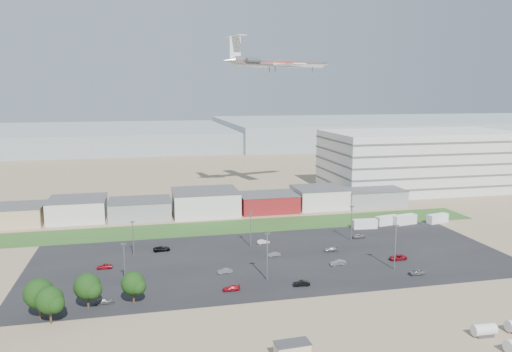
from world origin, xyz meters
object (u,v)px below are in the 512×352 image
object	(u,v)px
parked_car_3	(231,288)
parked_car_7	(274,254)
parked_car_13	(301,283)
parked_car_0	(398,257)
parked_car_4	(225,271)
parked_car_10	(105,301)
portable_shed	(292,351)
airliner	(280,62)
parked_car_12	(330,249)
parked_car_1	(338,263)
parked_car_5	(104,266)
parked_car_8	(359,236)
parked_car_9	(162,249)
storage_tank_nw	(484,330)
parked_car_2	(417,272)
box_trailer_a	(365,224)
parked_car_11	(263,242)

from	to	relation	value
parked_car_3	parked_car_7	xyz separation A→B (m)	(14.59, 19.64, -0.00)
parked_car_3	parked_car_13	distance (m)	15.37
parked_car_0	parked_car_4	bearing A→B (deg)	-95.89
parked_car_10	parked_car_0	bearing A→B (deg)	-83.66
portable_shed	parked_car_10	xyz separation A→B (m)	(-30.42, 28.39, -0.87)
parked_car_4	airliner	bearing A→B (deg)	153.80
parked_car_7	parked_car_12	world-z (taller)	parked_car_12
parked_car_12	parked_car_1	bearing A→B (deg)	-8.99
portable_shed	airliner	distance (m)	135.38
portable_shed	airliner	xyz separation A→B (m)	(31.20, 121.21, 51.61)
parked_car_3	parked_car_5	size ratio (longest dim) A/B	1.04
portable_shed	parked_car_8	distance (m)	70.10
parked_car_1	parked_car_4	world-z (taller)	parked_car_1
parked_car_0	parked_car_10	bearing A→B (deg)	-86.44
parked_car_9	parked_car_13	distance (m)	42.39
parked_car_4	parked_car_3	bearing A→B (deg)	-4.60
storage_tank_nw	parked_car_1	xyz separation A→B (m)	(-11.04, 39.06, -0.57)
parked_car_2	portable_shed	bearing A→B (deg)	-51.24
parked_car_1	parked_car_12	distance (m)	10.81
parked_car_9	parked_car_3	bearing A→B (deg)	-161.82
box_trailer_a	parked_car_3	distance (m)	62.46
parked_car_8	parked_car_4	bearing A→B (deg)	107.05
parked_car_5	parked_car_13	size ratio (longest dim) A/B	1.00
parked_car_8	storage_tank_nw	bearing A→B (deg)	169.32
box_trailer_a	parked_car_2	world-z (taller)	box_trailer_a
airliner	parked_car_11	xyz separation A→B (m)	(-21.32, -61.25, -52.45)
parked_car_4	parked_car_12	distance (m)	31.44
parked_car_5	parked_car_1	bearing A→B (deg)	79.95
storage_tank_nw	airliner	size ratio (longest dim) A/B	0.08
box_trailer_a	parked_car_13	xyz separation A→B (m)	(-33.41, -39.87, -0.80)
parked_car_8	parked_car_10	bearing A→B (deg)	106.73
portable_shed	parked_car_2	bearing A→B (deg)	33.75
storage_tank_nw	parked_car_12	bearing A→B (deg)	100.13
parked_car_7	parked_car_9	distance (m)	29.91
parked_car_7	parked_car_0	bearing A→B (deg)	67.71
airliner	parked_car_5	distance (m)	109.22
parked_car_10	parked_car_11	size ratio (longest dim) A/B	1.09
portable_shed	parked_car_13	size ratio (longest dim) A/B	1.54
parked_car_4	parked_car_13	distance (m)	18.82
parked_car_3	parked_car_2	bearing A→B (deg)	89.82
box_trailer_a	parked_car_12	world-z (taller)	box_trailer_a
storage_tank_nw	parked_car_9	world-z (taller)	storage_tank_nw
parked_car_13	parked_car_5	bearing A→B (deg)	-111.26
storage_tank_nw	parked_car_4	world-z (taller)	storage_tank_nw
parked_car_9	airliner	bearing A→B (deg)	-44.08
parked_car_0	parked_car_9	bearing A→B (deg)	-114.74
parked_car_11	parked_car_4	bearing A→B (deg)	140.48
parked_car_2	parked_car_4	distance (m)	44.45
portable_shed	parked_car_7	world-z (taller)	portable_shed
parked_car_8	parked_car_12	distance (m)	15.55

